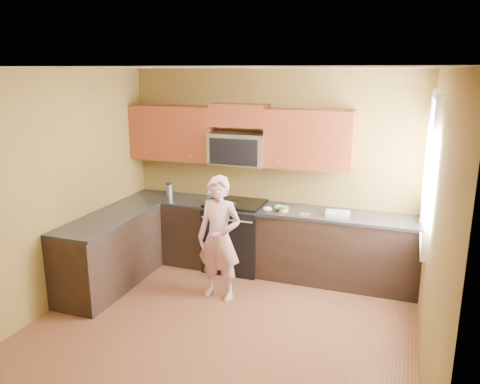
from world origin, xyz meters
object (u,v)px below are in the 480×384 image
at_px(frying_pan, 225,205).
at_px(butter_tub, 284,212).
at_px(woman, 219,238).
at_px(microwave, 238,164).
at_px(stove, 235,235).
at_px(travel_mug, 169,196).

height_order(frying_pan, butter_tub, frying_pan).
bearing_deg(woman, frying_pan, 109.72).
height_order(microwave, frying_pan, microwave).
bearing_deg(microwave, woman, -83.21).
bearing_deg(woman, stove, 101.88).
height_order(woman, frying_pan, woman).
xyz_separation_m(microwave, butter_tub, (0.70, -0.24, -0.53)).
bearing_deg(travel_mug, stove, -4.36).
relative_size(microwave, travel_mug, 3.92).
height_order(butter_tub, travel_mug, travel_mug).
bearing_deg(microwave, travel_mug, -177.50).
bearing_deg(stove, frying_pan, -109.93).
distance_m(butter_tub, travel_mug, 1.76).
bearing_deg(travel_mug, woman, -39.56).
bearing_deg(frying_pan, microwave, 96.86).
bearing_deg(frying_pan, butter_tub, 25.40).
xyz_separation_m(microwave, woman, (0.12, -1.01, -0.70)).
height_order(stove, travel_mug, travel_mug).
bearing_deg(woman, travel_mug, 144.58).
bearing_deg(microwave, stove, -90.00).
bearing_deg(microwave, frying_pan, -102.49).
height_order(frying_pan, travel_mug, travel_mug).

